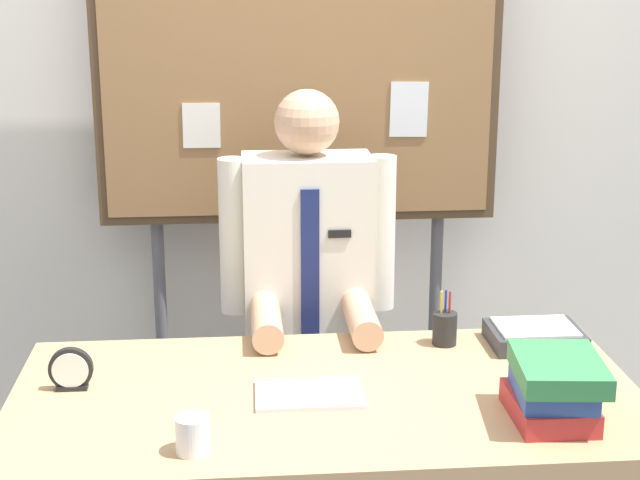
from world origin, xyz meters
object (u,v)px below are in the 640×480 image
at_px(bulletin_board, 299,46).
at_px(desk_clock, 71,371).
at_px(paper_tray, 535,336).
at_px(book_stack, 554,388).
at_px(desk, 327,424).
at_px(coffee_mug, 193,435).
at_px(pen_holder, 445,328).
at_px(open_notebook, 309,394).
at_px(person, 308,330).

xyz_separation_m(bulletin_board, desk_clock, (-0.65, -0.95, -0.75)).
bearing_deg(paper_tray, book_stack, -102.09).
height_order(desk, bulletin_board, bulletin_board).
height_order(coffee_mug, pen_holder, pen_holder).
bearing_deg(book_stack, coffee_mug, -173.74).
relative_size(book_stack, coffee_mug, 3.19).
height_order(desk, book_stack, book_stack).
xyz_separation_m(desk_clock, paper_tray, (1.28, 0.20, -0.02)).
bearing_deg(open_notebook, pen_holder, 37.81).
distance_m(desk_clock, coffee_mug, 0.49).
relative_size(person, bulletin_board, 0.66).
height_order(desk, desk_clock, desk_clock).
bearing_deg(coffee_mug, open_notebook, 44.17).
bearing_deg(desk_clock, paper_tray, 8.84).
bearing_deg(pen_holder, bulletin_board, 117.06).
height_order(book_stack, desk_clock, book_stack).
height_order(open_notebook, pen_holder, pen_holder).
distance_m(person, open_notebook, 0.67).
distance_m(coffee_mug, paper_tray, 1.11).
height_order(book_stack, coffee_mug, book_stack).
xyz_separation_m(person, pen_holder, (0.37, -0.35, 0.12)).
bearing_deg(bulletin_board, paper_tray, -50.12).
xyz_separation_m(desk_clock, pen_holder, (1.02, 0.23, -0.00)).
distance_m(open_notebook, coffee_mug, 0.39).
height_order(person, book_stack, person).
xyz_separation_m(desk, coffee_mug, (-0.33, -0.29, 0.13)).
xyz_separation_m(coffee_mug, paper_tray, (0.95, 0.57, -0.02)).
bearing_deg(coffee_mug, paper_tray, 30.76).
bearing_deg(person, book_stack, -58.20).
relative_size(person, book_stack, 5.22).
distance_m(bulletin_board, desk_clock, 1.37).
bearing_deg(bulletin_board, open_notebook, -92.54).
bearing_deg(coffee_mug, pen_holder, 40.52).
xyz_separation_m(person, book_stack, (0.53, -0.85, 0.16)).
bearing_deg(bulletin_board, coffee_mug, -103.96).
bearing_deg(desk_clock, desk, -6.62).
height_order(desk, paper_tray, paper_tray).
bearing_deg(pen_holder, desk, -140.69).
xyz_separation_m(bulletin_board, coffee_mug, (-0.33, -1.32, -0.75)).
distance_m(desk_clock, pen_holder, 1.05).
relative_size(desk, bulletin_board, 0.73).
height_order(person, coffee_mug, person).
bearing_deg(book_stack, desk, 159.18).
relative_size(book_stack, open_notebook, 1.01).
height_order(person, open_notebook, person).
relative_size(bulletin_board, book_stack, 7.96).
bearing_deg(paper_tray, desk, -156.34).
height_order(pen_holder, paper_tray, pen_holder).
xyz_separation_m(desk, open_notebook, (-0.05, -0.02, 0.09)).
height_order(book_stack, open_notebook, book_stack).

